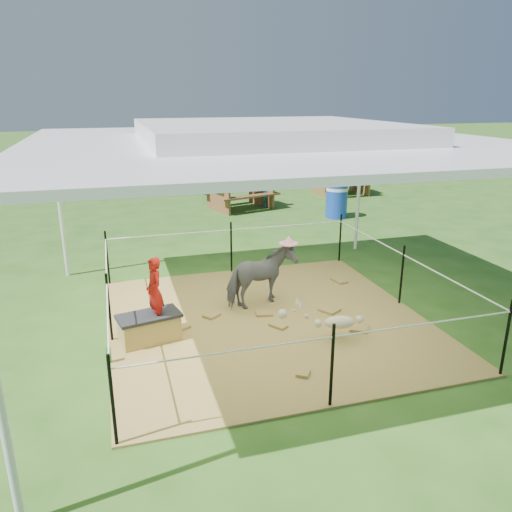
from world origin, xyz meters
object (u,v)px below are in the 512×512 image
object	(u,v)px
trash_barrel	(336,201)
woman	(154,284)
picnic_table_near	(240,195)
green_bottle	(109,355)
pony	(261,277)
straw_bale	(150,329)
picnic_table_far	(340,183)
distant_person	(266,188)
foal	(340,320)

from	to	relation	value
trash_barrel	woman	bearing A→B (deg)	-132.47
trash_barrel	picnic_table_near	world-z (taller)	trash_barrel
green_bottle	pony	bearing A→B (deg)	26.49
straw_bale	woman	bearing A→B (deg)	-0.00
green_bottle	picnic_table_far	xyz separation A→B (m)	(7.73, 9.49, 0.26)
green_bottle	distant_person	bearing A→B (deg)	60.44
woman	green_bottle	distance (m)	1.06
pony	distant_person	world-z (taller)	distant_person
foal	picnic_table_near	size ratio (longest dim) A/B	0.53
picnic_table_near	picnic_table_far	size ratio (longest dim) A/B	1.01
pony	picnic_table_far	distance (m)	9.89
distant_person	picnic_table_far	bearing A→B (deg)	-140.70
picnic_table_far	straw_bale	bearing A→B (deg)	-130.29
foal	distant_person	bearing A→B (deg)	88.37
green_bottle	trash_barrel	distance (m)	8.93
straw_bale	distant_person	size ratio (longest dim) A/B	0.69
trash_barrel	distant_person	world-z (taller)	distant_person
picnic_table_near	distant_person	bearing A→B (deg)	-17.59
green_bottle	foal	world-z (taller)	foal
straw_bale	picnic_table_near	world-z (taller)	picnic_table_near
trash_barrel	picnic_table_far	bearing A→B (deg)	62.56
woman	foal	world-z (taller)	woman
straw_bale	foal	xyz separation A→B (m)	(2.51, -0.68, 0.11)
distant_person	foal	bearing A→B (deg)	96.89
green_bottle	picnic_table_near	world-z (taller)	picnic_table_near
distant_person	green_bottle	bearing A→B (deg)	78.30
foal	picnic_table_near	world-z (taller)	picnic_table_near
picnic_table_near	picnic_table_far	bearing A→B (deg)	0.61
woman	foal	distance (m)	2.56
straw_bale	picnic_table_far	distance (m)	11.55
woman	trash_barrel	bearing A→B (deg)	125.18
picnic_table_far	trash_barrel	bearing A→B (deg)	-119.29
pony	foal	distance (m)	1.58
foal	picnic_table_near	distance (m)	8.60
straw_bale	green_bottle	world-z (taller)	straw_bale
straw_bale	picnic_table_near	xyz separation A→B (m)	(3.35, 7.88, 0.20)
green_bottle	pony	size ratio (longest dim) A/B	0.19
green_bottle	foal	bearing A→B (deg)	-4.37
pony	picnic_table_near	size ratio (longest dim) A/B	0.59
straw_bale	foal	distance (m)	2.60
straw_bale	trash_barrel	world-z (taller)	trash_barrel
straw_bale	picnic_table_near	bearing A→B (deg)	66.95
woman	green_bottle	size ratio (longest dim) A/B	4.32
green_bottle	distant_person	distance (m)	9.56
foal	distant_person	size ratio (longest dim) A/B	0.91
picnic_table_near	picnic_table_far	world-z (taller)	picnic_table_near
trash_barrel	picnic_table_far	size ratio (longest dim) A/B	0.48
woman	trash_barrel	xyz separation A→B (m)	(5.50, 6.01, -0.39)
pony	picnic_table_far	xyz separation A→B (m)	(5.36, 8.31, -0.11)
trash_barrel	picnic_table_far	xyz separation A→B (m)	(1.57, 3.03, -0.06)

